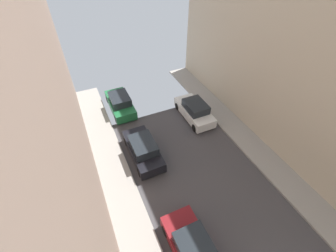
% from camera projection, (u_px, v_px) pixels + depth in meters
% --- Properties ---
extents(parked_car_left_2, '(1.78, 4.20, 1.57)m').
position_uv_depth(parked_car_left_2, '(194.00, 251.00, 11.08)').
color(parked_car_left_2, maroon).
rests_on(parked_car_left_2, ground).
extents(parked_car_left_3, '(1.78, 4.20, 1.57)m').
position_uv_depth(parked_car_left_3, '(143.00, 149.00, 15.96)').
color(parked_car_left_3, black).
rests_on(parked_car_left_3, ground).
extents(parked_car_left_4, '(1.78, 4.20, 1.57)m').
position_uv_depth(parked_car_left_4, '(120.00, 103.00, 19.94)').
color(parked_car_left_4, '#1E6638').
rests_on(parked_car_left_4, ground).
extents(parked_car_right_2, '(1.78, 4.20, 1.57)m').
position_uv_depth(parked_car_right_2, '(195.00, 111.00, 19.17)').
color(parked_car_right_2, white).
rests_on(parked_car_right_2, ground).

